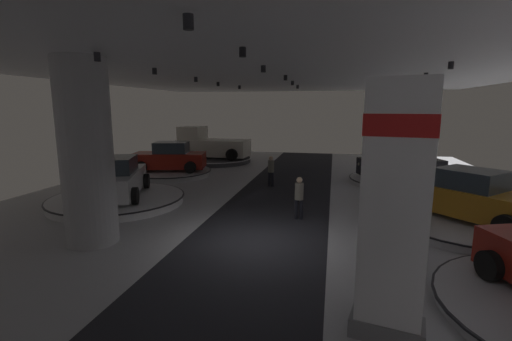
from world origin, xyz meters
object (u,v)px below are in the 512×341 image
object	(u,v)px
visitor_walking_near	(299,195)
display_platform_deep_left	(214,159)
display_car_mid_left	(116,179)
column_left	(86,153)
display_car_far_left	(170,158)
display_platform_mid_left	(118,200)
display_car_mid_right	(473,197)
display_platform_mid_right	(471,223)
display_platform_far_left	(170,173)
visitor_walking_far	(271,169)
display_car_far_right	(401,164)
pickup_truck_deep_left	(210,145)
display_platform_far_right	(399,181)
brand_sign_pylon	(395,211)

from	to	relation	value
visitor_walking_near	display_platform_deep_left	bearing A→B (deg)	121.27
display_platform_deep_left	display_car_mid_left	world-z (taller)	display_car_mid_left
column_left	display_car_far_left	size ratio (longest dim) A/B	1.23
display_platform_mid_left	display_car_mid_right	bearing A→B (deg)	-0.22
display_platform_mid_right	display_platform_far_left	size ratio (longest dim) A/B	1.16
visitor_walking_far	display_car_mid_right	bearing A→B (deg)	-31.95
display_platform_deep_left	display_car_far_right	world-z (taller)	display_car_far_right
pickup_truck_deep_left	display_car_mid_left	bearing A→B (deg)	-88.92
column_left	display_car_far_left	bearing A→B (deg)	103.37
display_car_mid_right	display_car_far_left	world-z (taller)	display_car_far_left
display_platform_mid_right	display_platform_far_right	bearing A→B (deg)	99.44
display_car_far_right	visitor_walking_far	world-z (taller)	display_car_far_right
display_platform_mid_left	display_car_far_right	xyz separation A→B (m)	(12.51, 6.96, 0.87)
display_car_far_left	visitor_walking_far	distance (m)	6.64
brand_sign_pylon	display_platform_deep_left	bearing A→B (deg)	117.33
display_platform_mid_right	visitor_walking_far	world-z (taller)	visitor_walking_far
column_left	brand_sign_pylon	distance (m)	8.65
display_platform_far_right	pickup_truck_deep_left	bearing A→B (deg)	157.51
display_car_far_left	display_car_far_right	world-z (taller)	display_car_far_left
display_car_far_left	display_platform_mid_left	world-z (taller)	display_car_far_left
brand_sign_pylon	display_platform_far_left	bearing A→B (deg)	128.66
column_left	display_car_mid_left	size ratio (longest dim) A/B	1.20
display_platform_deep_left	display_platform_far_left	xyz separation A→B (m)	(-0.79, -5.78, -0.00)
display_car_far_left	display_platform_mid_left	distance (m)	6.51
brand_sign_pylon	display_platform_far_right	distance (m)	14.27
brand_sign_pylon	display_platform_mid_left	size ratio (longest dim) A/B	0.82
pickup_truck_deep_left	visitor_walking_near	size ratio (longest dim) A/B	3.40
brand_sign_pylon	display_platform_mid_right	size ratio (longest dim) A/B	0.80
display_platform_mid_right	display_platform_mid_left	xyz separation A→B (m)	(-13.64, 0.07, 0.02)
display_platform_mid_right	display_platform_mid_left	size ratio (longest dim) A/B	1.02
display_platform_mid_right	pickup_truck_deep_left	bearing A→B (deg)	138.46
display_platform_mid_left	column_left	bearing A→B (deg)	-65.64
display_car_mid_right	visitor_walking_far	world-z (taller)	display_car_mid_right
pickup_truck_deep_left	display_platform_far_right	size ratio (longest dim) A/B	1.03
column_left	brand_sign_pylon	xyz separation A→B (m)	(8.15, -2.88, -0.40)
display_car_far_left	display_platform_far_right	size ratio (longest dim) A/B	0.85
display_platform_mid_right	display_car_far_left	xyz separation A→B (m)	(-14.30, 6.49, 0.93)
column_left	display_platform_deep_left	xyz separation A→B (m)	(-1.73, 16.23, -2.56)
pickup_truck_deep_left	display_car_far_right	xyz separation A→B (m)	(12.72, -5.25, -0.22)
display_platform_deep_left	visitor_walking_near	size ratio (longest dim) A/B	3.57
pickup_truck_deep_left	display_platform_far_left	world-z (taller)	pickup_truck_deep_left
display_platform_mid_right	display_car_mid_left	distance (m)	13.67
display_platform_deep_left	visitor_walking_near	xyz separation A→B (m)	(7.66, -12.62, 0.72)
column_left	pickup_truck_deep_left	world-z (taller)	column_left
display_platform_far_right	display_car_far_right	size ratio (longest dim) A/B	1.16
display_platform_far_left	display_car_far_left	xyz separation A→B (m)	(0.03, 0.01, 0.91)
display_platform_mid_right	display_car_far_left	bearing A→B (deg)	155.60
display_platform_mid_left	display_platform_far_right	distance (m)	14.28
display_platform_mid_right	visitor_walking_near	bearing A→B (deg)	-176.55
brand_sign_pylon	display_car_mid_right	world-z (taller)	brand_sign_pylon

